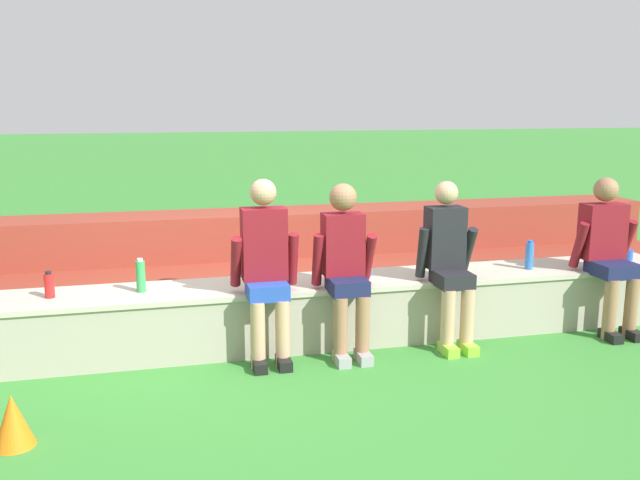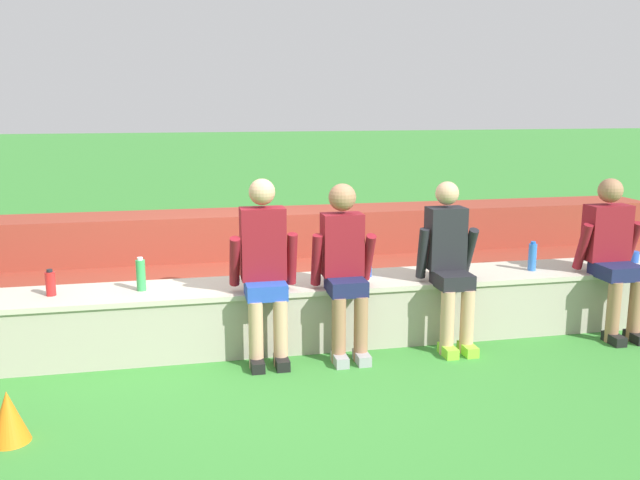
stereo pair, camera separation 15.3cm
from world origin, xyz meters
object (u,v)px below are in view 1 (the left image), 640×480
person_far_right (608,250)px  plastic_cup_left_end (628,255)px  person_left_of_center (266,266)px  water_bottle_mid_right (141,276)px  plastic_cup_right_end (367,269)px  sports_cone (13,421)px  person_center (345,265)px  water_bottle_center_gap (529,255)px  water_bottle_mid_left (49,285)px  person_right_of_center (449,260)px

person_far_right → plastic_cup_left_end: (0.49, 0.36, -0.15)m
person_left_of_center → water_bottle_mid_right: person_left_of_center is taller
plastic_cup_right_end → sports_cone: plastic_cup_right_end is taller
plastic_cup_left_end → person_center: bearing=-172.6°
water_bottle_mid_right → plastic_cup_left_end: bearing=0.6°
person_center → plastic_cup_left_end: size_ratio=13.50×
person_left_of_center → water_bottle_center_gap: size_ratio=5.45×
person_left_of_center → sports_cone: size_ratio=4.42×
person_left_of_center → plastic_cup_right_end: 1.01m
plastic_cup_right_end → sports_cone: size_ratio=0.37×
person_center → plastic_cup_left_end: 2.88m
person_left_of_center → sports_cone: 2.03m
person_far_right → sports_cone: bearing=-167.9°
person_far_right → water_bottle_center_gap: 0.66m
person_left_of_center → water_bottle_mid_left: bearing=169.2°
person_center → person_far_right: (2.36, 0.01, -0.01)m
water_bottle_mid_right → water_bottle_mid_left: size_ratio=1.29×
water_bottle_mid_left → person_far_right: bearing=-3.9°
plastic_cup_right_end → person_center: bearing=-128.0°
water_bottle_center_gap → sports_cone: water_bottle_center_gap is taller
person_center → plastic_cup_right_end: bearing=52.0°
person_right_of_center → person_center: bearing=-179.0°
person_right_of_center → sports_cone: size_ratio=4.23×
person_right_of_center → sports_cone: 3.38m
person_left_of_center → water_bottle_center_gap: (2.40, 0.26, -0.11)m
water_bottle_center_gap → plastic_cup_right_end: 1.48m
person_far_right → sports_cone: (-4.66, -1.00, -0.56)m
plastic_cup_left_end → person_right_of_center: bearing=-169.9°
plastic_cup_left_end → sports_cone: 5.34m
plastic_cup_left_end → person_left_of_center: bearing=-174.2°
person_right_of_center → person_left_of_center: bearing=-180.0°
water_bottle_center_gap → plastic_cup_left_end: bearing=4.9°
person_right_of_center → person_far_right: 1.48m
person_left_of_center → person_right_of_center: bearing=0.0°
water_bottle_center_gap → sports_cone: bearing=-162.6°
person_center → person_right_of_center: size_ratio=1.01×
water_bottle_center_gap → person_left_of_center: bearing=-173.8°
water_bottle_mid_right → plastic_cup_right_end: size_ratio=2.24×
water_bottle_center_gap → sports_cone: size_ratio=0.81×
person_left_of_center → water_bottle_mid_left: person_left_of_center is taller
person_center → plastic_cup_left_end: person_center is taller
person_left_of_center → sports_cone: bearing=-148.8°
person_right_of_center → water_bottle_mid_left: (-3.12, 0.31, -0.09)m
person_far_right → plastic_cup_right_end: bearing=169.8°
person_far_right → water_bottle_mid_right: person_far_right is taller
person_center → water_bottle_center_gap: person_center is taller
person_center → plastic_cup_right_end: 0.50m
water_bottle_mid_left → person_center: bearing=-8.2°
person_far_right → plastic_cup_right_end: (-2.07, 0.37, -0.14)m
person_left_of_center → plastic_cup_left_end: 3.50m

